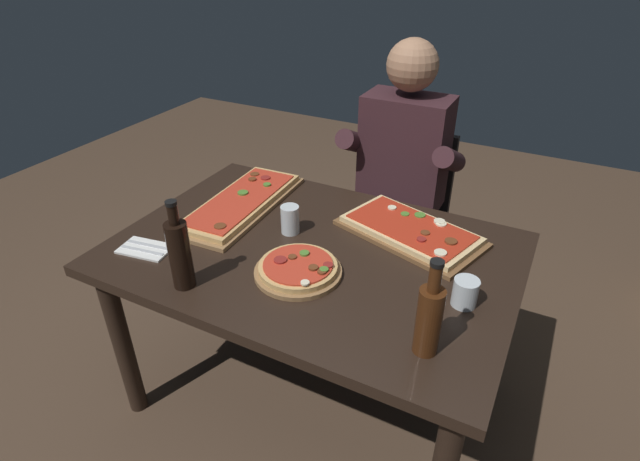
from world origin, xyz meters
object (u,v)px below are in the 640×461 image
at_px(wine_bottle_dark, 429,317).
at_px(oil_bottle_amber, 180,253).
at_px(pizza_round_far, 298,269).
at_px(pizza_rectangular_front, 410,231).
at_px(tumbler_far_side, 290,220).
at_px(tumbler_near_camera, 465,294).
at_px(pizza_rectangular_left, 241,202).
at_px(dining_table, 314,271).
at_px(diner_chair, 403,210).
at_px(seated_diner, 399,173).

height_order(wine_bottle_dark, oil_bottle_amber, oil_bottle_amber).
relative_size(pizza_round_far, oil_bottle_amber, 0.96).
bearing_deg(pizza_rectangular_front, tumbler_far_side, -155.80).
bearing_deg(tumbler_near_camera, pizza_rectangular_front, 131.81).
distance_m(pizza_rectangular_left, tumbler_far_side, 0.29).
distance_m(pizza_rectangular_left, wine_bottle_dark, 1.01).
bearing_deg(oil_bottle_amber, tumbler_far_side, 72.54).
height_order(oil_bottle_amber, tumbler_far_side, oil_bottle_amber).
bearing_deg(tumbler_near_camera, oil_bottle_amber, -158.86).
distance_m(dining_table, pizza_round_far, 0.19).
distance_m(oil_bottle_amber, tumbler_near_camera, 0.87).
height_order(wine_bottle_dark, diner_chair, wine_bottle_dark).
bearing_deg(pizza_round_far, diner_chair, 88.17).
bearing_deg(seated_diner, dining_table, -94.45).
relative_size(tumbler_near_camera, diner_chair, 0.10).
relative_size(wine_bottle_dark, seated_diner, 0.22).
height_order(pizza_rectangular_left, seated_diner, seated_diner).
relative_size(pizza_rectangular_left, oil_bottle_amber, 2.12).
bearing_deg(pizza_rectangular_left, oil_bottle_amber, -74.73).
distance_m(pizza_rectangular_front, diner_chair, 0.70).
relative_size(dining_table, wine_bottle_dark, 4.79).
bearing_deg(dining_table, pizza_rectangular_front, 41.75).
bearing_deg(diner_chair, oil_bottle_amber, -104.81).
height_order(pizza_rectangular_left, pizza_round_far, same).
xyz_separation_m(tumbler_near_camera, diner_chair, (-0.49, 0.91, -0.29)).
xyz_separation_m(oil_bottle_amber, tumbler_near_camera, (0.81, 0.31, -0.08)).
distance_m(oil_bottle_amber, diner_chair, 1.32).
height_order(tumbler_near_camera, seated_diner, seated_diner).
bearing_deg(tumbler_far_side, tumbler_near_camera, -10.01).
bearing_deg(pizza_round_far, pizza_rectangular_left, 145.73).
distance_m(pizza_rectangular_front, oil_bottle_amber, 0.83).
height_order(diner_chair, seated_diner, seated_diner).
xyz_separation_m(pizza_round_far, diner_chair, (0.03, 1.01, -0.27)).
distance_m(pizza_rectangular_front, tumbler_near_camera, 0.40).
xyz_separation_m(dining_table, diner_chair, (0.06, 0.86, -0.16)).
relative_size(pizza_rectangular_front, tumbler_near_camera, 6.54).
distance_m(pizza_rectangular_front, pizza_round_far, 0.47).
bearing_deg(tumbler_near_camera, dining_table, 174.07).
bearing_deg(dining_table, oil_bottle_amber, -125.82).
height_order(pizza_rectangular_front, tumbler_near_camera, tumbler_near_camera).
bearing_deg(diner_chair, pizza_rectangular_left, -122.96).
xyz_separation_m(pizza_rectangular_front, tumbler_far_side, (-0.41, -0.18, 0.03)).
distance_m(pizza_round_far, wine_bottle_dark, 0.50).
xyz_separation_m(pizza_rectangular_left, tumbler_near_camera, (0.95, -0.20, 0.02)).
bearing_deg(wine_bottle_dark, oil_bottle_amber, -174.47).
bearing_deg(pizza_rectangular_left, pizza_rectangular_front, 8.69).
distance_m(wine_bottle_dark, oil_bottle_amber, 0.77).
bearing_deg(pizza_rectangular_front, dining_table, -138.25).
height_order(pizza_rectangular_left, oil_bottle_amber, oil_bottle_amber).
distance_m(pizza_rectangular_left, diner_chair, 0.89).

